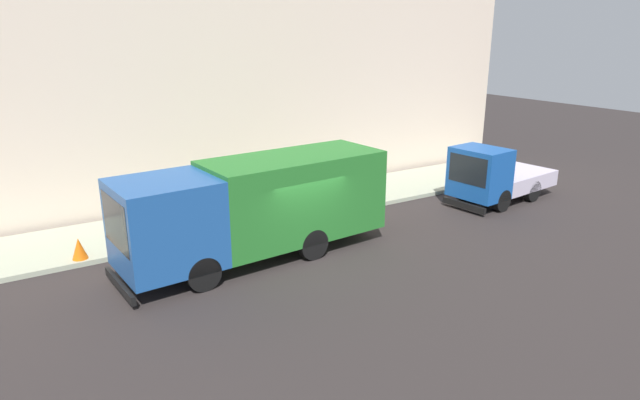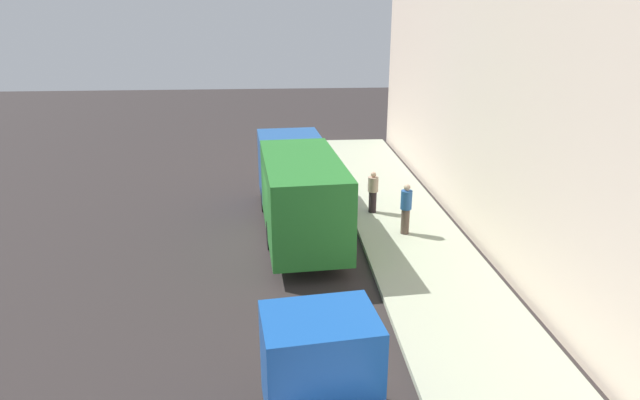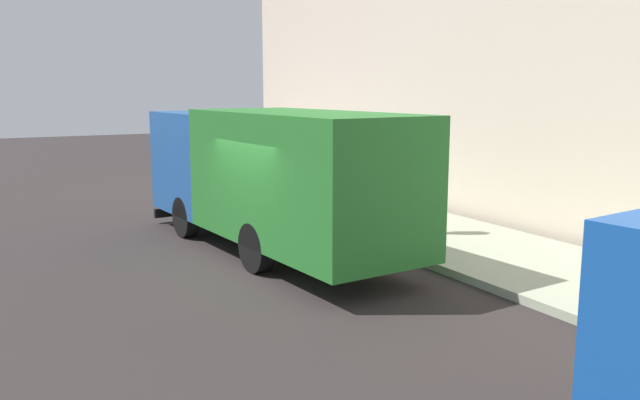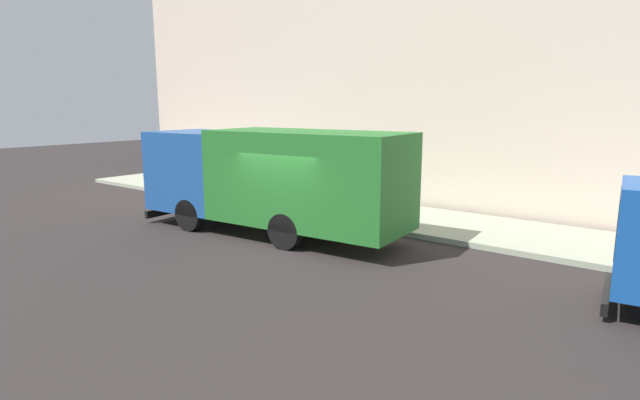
{
  "view_description": "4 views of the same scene",
  "coord_description": "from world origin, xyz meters",
  "px_view_note": "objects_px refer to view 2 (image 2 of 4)",
  "views": [
    {
      "loc": [
        -13.41,
        7.84,
        6.74
      ],
      "look_at": [
        0.6,
        -0.8,
        1.61
      ],
      "focal_mm": 30.7,
      "sensor_mm": 36.0,
      "label": 1
    },
    {
      "loc": [
        0.29,
        -16.37,
        7.41
      ],
      "look_at": [
        1.62,
        0.51,
        1.44
      ],
      "focal_mm": 29.68,
      "sensor_mm": 36.0,
      "label": 2
    },
    {
      "loc": [
        -4.82,
        -11.38,
        3.5
      ],
      "look_at": [
        1.34,
        -0.17,
        1.3
      ],
      "focal_mm": 36.52,
      "sensor_mm": 36.0,
      "label": 3
    },
    {
      "loc": [
        -9.69,
        -8.72,
        3.76
      ],
      "look_at": [
        1.27,
        -0.28,
        1.14
      ],
      "focal_mm": 28.34,
      "sensor_mm": 36.0,
      "label": 4
    }
  ],
  "objects_px": {
    "pedestrian_walking": "(373,191)",
    "pedestrian_standing": "(406,208)",
    "large_utility_truck": "(298,186)",
    "traffic_cone_orange": "(348,178)"
  },
  "relations": [
    {
      "from": "pedestrian_walking",
      "to": "pedestrian_standing",
      "type": "distance_m",
      "value": 2.31
    },
    {
      "from": "large_utility_truck",
      "to": "traffic_cone_orange",
      "type": "relative_size",
      "value": 13.12
    },
    {
      "from": "traffic_cone_orange",
      "to": "pedestrian_walking",
      "type": "bearing_deg",
      "value": -81.55
    },
    {
      "from": "large_utility_truck",
      "to": "traffic_cone_orange",
      "type": "height_order",
      "value": "large_utility_truck"
    },
    {
      "from": "pedestrian_walking",
      "to": "pedestrian_standing",
      "type": "height_order",
      "value": "pedestrian_standing"
    },
    {
      "from": "pedestrian_standing",
      "to": "pedestrian_walking",
      "type": "bearing_deg",
      "value": 2.57
    },
    {
      "from": "large_utility_truck",
      "to": "pedestrian_standing",
      "type": "xyz_separation_m",
      "value": [
        3.68,
        -0.84,
        -0.61
      ]
    },
    {
      "from": "large_utility_truck",
      "to": "pedestrian_walking",
      "type": "distance_m",
      "value": 3.29
    },
    {
      "from": "large_utility_truck",
      "to": "traffic_cone_orange",
      "type": "xyz_separation_m",
      "value": [
        2.41,
        4.77,
        -1.24
      ]
    },
    {
      "from": "large_utility_truck",
      "to": "pedestrian_standing",
      "type": "distance_m",
      "value": 3.83
    }
  ]
}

